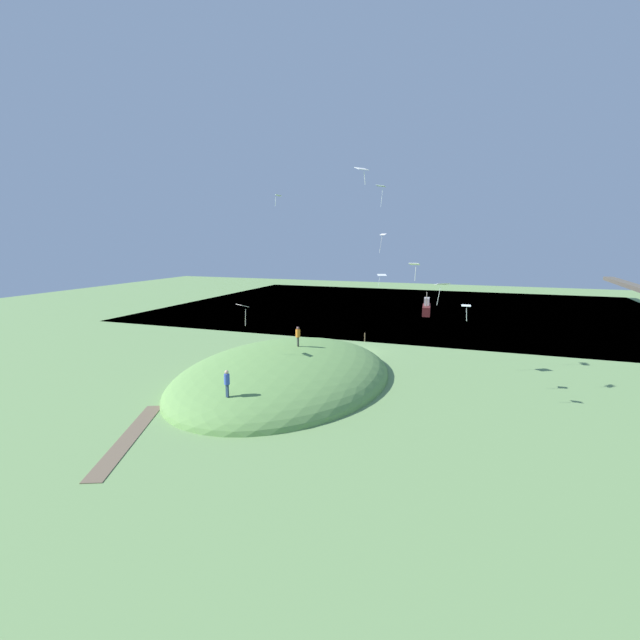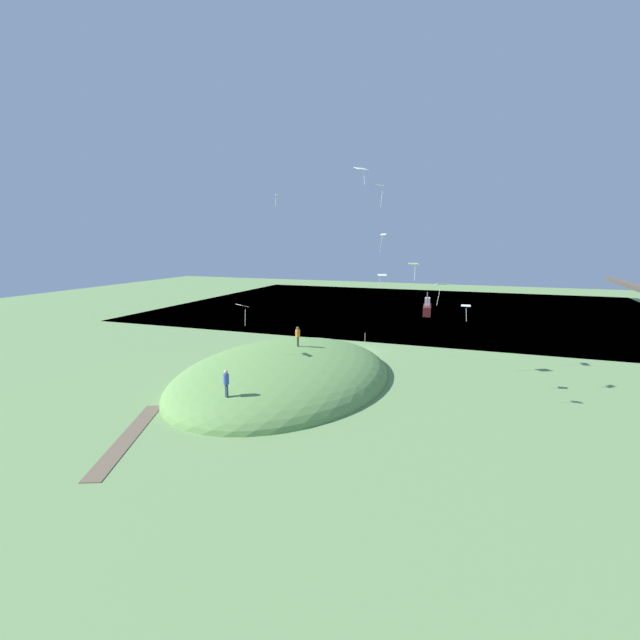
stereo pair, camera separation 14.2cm
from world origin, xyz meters
TOP-DOWN VIEW (x-y plane):
  - ground_plane at (0.00, 0.00)m, footprint 160.00×160.00m
  - lake_water at (-34.30, 0.00)m, footprint 58.94×80.00m
  - grass_hill at (11.47, -2.92)m, footprint 24.35×17.10m
  - dirt_path at (25.46, -6.81)m, footprint 10.07×5.15m
  - boat_on_lake at (-27.46, 4.02)m, footprint 5.35×1.72m
  - person_walking_path at (10.07, -2.28)m, footprint 0.57×0.57m
  - person_near_shore at (21.08, -2.64)m, footprint 0.45×0.45m
  - kite_0 at (-8.89, 0.78)m, footprint 0.70×0.86m
  - kite_1 at (5.98, 3.80)m, footprint 1.13×0.83m
  - kite_2 at (-8.61, 0.83)m, footprint 1.09×1.26m
  - kite_3 at (13.08, 4.00)m, footprint 1.07×1.01m
  - kite_4 at (3.24, -7.18)m, footprint 0.98×0.91m
  - kite_5 at (14.38, -5.16)m, footprint 1.07×1.17m
  - kite_6 at (9.59, 11.41)m, footprint 0.53×0.72m
  - kite_7 at (5.15, 9.19)m, footprint 1.29×1.42m
  - kite_8 at (14.66, 8.16)m, footprint 0.54×0.73m
  - mooring_post at (-4.92, -0.18)m, footprint 0.14×0.14m

SIDE VIEW (x-z plane):
  - lake_water at x=-34.30m, z-range -0.40..0.00m
  - ground_plane at x=0.00m, z-range 0.00..0.00m
  - grass_hill at x=11.47m, z-range -2.60..2.60m
  - dirt_path at x=25.46m, z-range 0.00..0.04m
  - mooring_post at x=-4.92m, z-range 0.00..1.02m
  - boat_on_lake at x=-27.46m, z-range -0.94..2.81m
  - person_near_shore at x=21.08m, z-range 1.85..3.66m
  - person_walking_path at x=10.07m, z-range 2.80..4.53m
  - kite_5 at x=14.38m, z-range 5.64..7.38m
  - kite_6 at x=9.59m, z-range 6.06..7.29m
  - kite_2 at x=-8.61m, z-range 6.66..8.24m
  - kite_7 at x=5.15m, z-range 6.87..8.85m
  - kite_8 at x=14.66m, z-range 9.41..10.62m
  - kite_0 at x=-8.89m, z-range 10.97..13.22m
  - kite_4 at x=3.24m, z-range 15.42..16.55m
  - kite_1 at x=5.98m, z-range 15.22..17.07m
  - kite_3 at x=13.08m, z-range 15.98..17.20m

